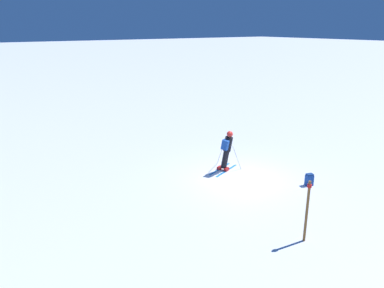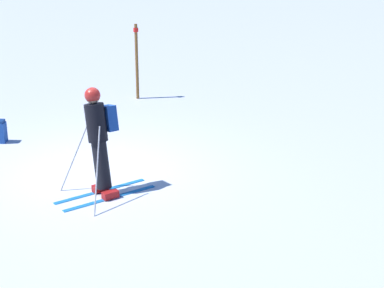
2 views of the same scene
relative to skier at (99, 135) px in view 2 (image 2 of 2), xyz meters
name	(u,v)px [view 2 (image 2 of 2)]	position (x,y,z in m)	size (l,w,h in m)	color
ground_plane	(97,170)	(-1.00, 0.04, -1.06)	(300.00, 300.00, 0.00)	white
skier	(99,135)	(0.00, 0.00, 0.00)	(1.33, 1.82, 1.90)	#1E7AC6
trail_marker	(137,58)	(-5.75, 1.71, 0.02)	(0.13, 0.13, 1.97)	brown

